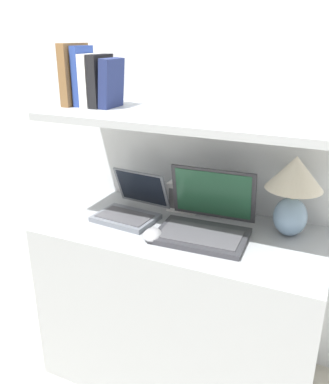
{
  "coord_description": "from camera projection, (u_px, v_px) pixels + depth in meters",
  "views": [
    {
      "loc": [
        0.54,
        -1.09,
        1.44
      ],
      "look_at": [
        -0.08,
        0.26,
        0.87
      ],
      "focal_mm": 38.0,
      "sensor_mm": 36.0,
      "label": 1
    }
  ],
  "objects": [
    {
      "name": "table_lamp",
      "position": [
        294.0,
        186.0,
        1.5
      ],
      "size": [
        0.21,
        0.21,
        0.31
      ],
      "color": "#7593B2",
      "rests_on": "desk"
    },
    {
      "name": "laptop_large",
      "position": [
        205.0,
        221.0,
        1.57
      ],
      "size": [
        0.35,
        0.31,
        0.24
      ],
      "color": "#333338",
      "rests_on": "desk"
    },
    {
      "name": "wall_back",
      "position": [
        213.0,
        97.0,
        1.72
      ],
      "size": [
        6.0,
        0.05,
        2.4
      ],
      "color": "silver",
      "rests_on": "ground_plane"
    },
    {
      "name": "computer_mouse",
      "position": [
        152.0,
        235.0,
        1.53
      ],
      "size": [
        0.1,
        0.12,
        0.03
      ],
      "color": "#99999E",
      "rests_on": "desk"
    },
    {
      "name": "shelf",
      "position": [
        190.0,
        117.0,
        1.51
      ],
      "size": [
        1.12,
        0.47,
        0.03
      ],
      "color": "#999EA3",
      "rests_on": "back_riser"
    },
    {
      "name": "desk",
      "position": [
        181.0,
        305.0,
        1.74
      ],
      "size": [
        1.12,
        0.53,
        0.72
      ],
      "color": "#999EA3",
      "rests_on": "ground_plane"
    },
    {
      "name": "book_white",
      "position": [
        92.0,
        80.0,
        1.64
      ],
      "size": [
        0.04,
        0.14,
        0.2
      ],
      "color": "silver",
      "rests_on": "shelf"
    },
    {
      "name": "back_riser",
      "position": [
        204.0,
        234.0,
        1.91
      ],
      "size": [
        1.12,
        0.04,
        1.14
      ],
      "color": "silver",
      "rests_on": "ground_plane"
    },
    {
      "name": "book_navy",
      "position": [
        111.0,
        83.0,
        1.61
      ],
      "size": [
        0.05,
        0.13,
        0.19
      ],
      "color": "navy",
      "rests_on": "shelf"
    },
    {
      "name": "book_blue",
      "position": [
        83.0,
        76.0,
        1.65
      ],
      "size": [
        0.03,
        0.12,
        0.23
      ],
      "color": "#284293",
      "rests_on": "shelf"
    },
    {
      "name": "router_box",
      "position": [
        184.0,
        197.0,
        1.77
      ],
      "size": [
        0.13,
        0.08,
        0.13
      ],
      "color": "white",
      "rests_on": "desk"
    },
    {
      "name": "laptop_small",
      "position": [
        131.0,
        207.0,
        1.71
      ],
      "size": [
        0.27,
        0.27,
        0.19
      ],
      "color": "slate",
      "rests_on": "desk"
    },
    {
      "name": "book_brown",
      "position": [
        75.0,
        75.0,
        1.66
      ],
      "size": [
        0.04,
        0.17,
        0.24
      ],
      "color": "brown",
      "rests_on": "shelf"
    },
    {
      "name": "book_black",
      "position": [
        101.0,
        81.0,
        1.62
      ],
      "size": [
        0.04,
        0.14,
        0.2
      ],
      "color": "black",
      "rests_on": "shelf"
    }
  ]
}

